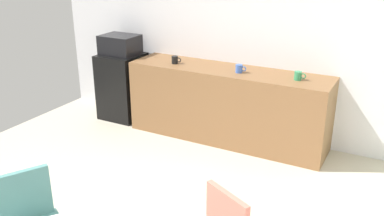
{
  "coord_description": "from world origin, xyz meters",
  "views": [
    {
      "loc": [
        1.54,
        -1.79,
        2.27
      ],
      "look_at": [
        -0.07,
        1.22,
        0.95
      ],
      "focal_mm": 39.46,
      "sensor_mm": 36.0,
      "label": 1
    }
  ],
  "objects_px": {
    "mug_white": "(298,76)",
    "mug_green": "(175,60)",
    "mini_fridge": "(123,86)",
    "microwave": "(120,45)",
    "mug_red": "(239,69)"
  },
  "relations": [
    {
      "from": "mug_red",
      "to": "mini_fridge",
      "type": "bearing_deg",
      "value": 177.77
    },
    {
      "from": "mug_green",
      "to": "mug_red",
      "type": "xyz_separation_m",
      "value": [
        0.85,
        0.0,
        0.0
      ]
    },
    {
      "from": "mug_white",
      "to": "mug_red",
      "type": "relative_size",
      "value": 1.0
    },
    {
      "from": "mini_fridge",
      "to": "mug_white",
      "type": "bearing_deg",
      "value": -0.72
    },
    {
      "from": "mini_fridge",
      "to": "mug_red",
      "type": "bearing_deg",
      "value": -2.23
    },
    {
      "from": "microwave",
      "to": "mug_green",
      "type": "distance_m",
      "value": 0.9
    },
    {
      "from": "mug_white",
      "to": "mug_red",
      "type": "height_order",
      "value": "same"
    },
    {
      "from": "microwave",
      "to": "mug_red",
      "type": "distance_m",
      "value": 1.75
    },
    {
      "from": "microwave",
      "to": "mug_red",
      "type": "height_order",
      "value": "microwave"
    },
    {
      "from": "mini_fridge",
      "to": "mug_green",
      "type": "distance_m",
      "value": 1.02
    },
    {
      "from": "mini_fridge",
      "to": "microwave",
      "type": "height_order",
      "value": "microwave"
    },
    {
      "from": "mini_fridge",
      "to": "mug_red",
      "type": "height_order",
      "value": "mug_red"
    },
    {
      "from": "mug_white",
      "to": "mug_green",
      "type": "bearing_deg",
      "value": -178.46
    },
    {
      "from": "mug_green",
      "to": "mug_white",
      "type": "bearing_deg",
      "value": 1.54
    },
    {
      "from": "mug_white",
      "to": "mini_fridge",
      "type": "bearing_deg",
      "value": 179.28
    }
  ]
}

